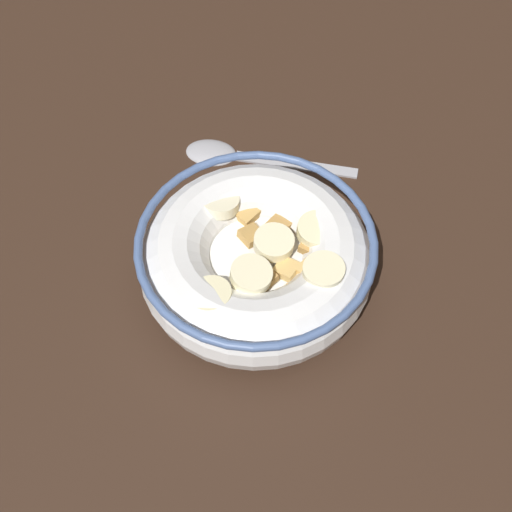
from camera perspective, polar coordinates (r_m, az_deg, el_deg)
name	(u,v)px	position (r cm, az deg, el deg)	size (l,w,h in cm)	color
ground_plane	(256,287)	(47.92, 0.00, -2.73)	(116.19, 116.19, 2.00)	#332116
cereal_bowl	(256,258)	(44.78, 0.03, -0.20)	(16.30, 16.30, 5.29)	white
spoon	(233,153)	(54.43, -2.02, 9.01)	(7.59, 14.00, 0.80)	#A5A5AD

